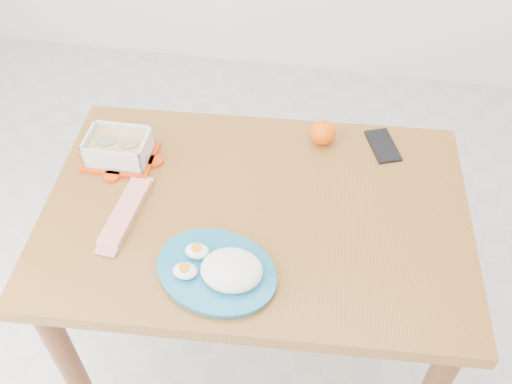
% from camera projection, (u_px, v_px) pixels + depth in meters
% --- Properties ---
extents(ground, '(3.50, 3.50, 0.00)m').
position_uv_depth(ground, '(208.00, 358.00, 1.95)').
color(ground, '#B7B7B2').
rests_on(ground, ground).
extents(dining_table, '(1.10, 0.77, 0.75)m').
position_uv_depth(dining_table, '(256.00, 238.00, 1.50)').
color(dining_table, '#965E2A').
rests_on(dining_table, ground).
extents(food_container, '(0.18, 0.14, 0.08)m').
position_uv_depth(food_container, '(119.00, 148.00, 1.51)').
color(food_container, '#E63906').
rests_on(food_container, dining_table).
extents(orange_fruit, '(0.07, 0.07, 0.07)m').
position_uv_depth(orange_fruit, '(323.00, 132.00, 1.55)').
color(orange_fruit, orange).
rests_on(orange_fruit, dining_table).
extents(rice_plate, '(0.35, 0.35, 0.08)m').
position_uv_depth(rice_plate, '(221.00, 269.00, 1.26)').
color(rice_plate, '#19698D').
rests_on(rice_plate, dining_table).
extents(candy_bar, '(0.07, 0.22, 0.02)m').
position_uv_depth(candy_bar, '(125.00, 212.00, 1.39)').
color(candy_bar, red).
rests_on(candy_bar, dining_table).
extents(smartphone, '(0.11, 0.15, 0.01)m').
position_uv_depth(smartphone, '(383.00, 146.00, 1.56)').
color(smartphone, black).
rests_on(smartphone, dining_table).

